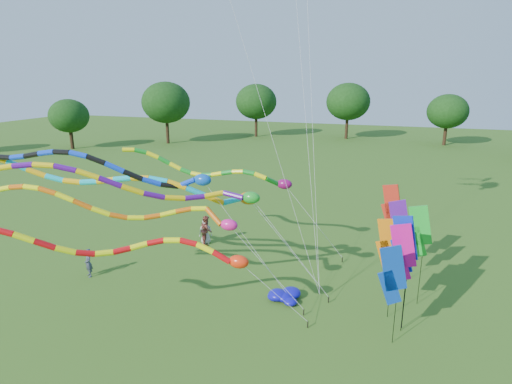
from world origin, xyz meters
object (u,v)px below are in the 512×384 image
(tube_kite_orange, at_px, (144,211))
(person_a, at_px, (205,231))
(blue_nylon_heap, at_px, (282,297))
(tube_kite_red, at_px, (149,250))
(person_c, at_px, (206,230))
(person_b, at_px, (88,263))

(tube_kite_orange, distance_m, person_a, 9.10)
(person_a, bearing_deg, blue_nylon_heap, -63.68)
(person_a, bearing_deg, tube_kite_red, -101.36)
(blue_nylon_heap, xyz_separation_m, person_a, (-6.48, 5.40, 0.59))
(person_a, distance_m, person_c, 0.14)
(person_c, bearing_deg, tube_kite_orange, 163.00)
(tube_kite_orange, height_order, person_b, tube_kite_orange)
(tube_kite_red, distance_m, person_c, 10.06)
(person_b, xyz_separation_m, person_c, (4.00, 6.09, 0.16))
(person_c, bearing_deg, blue_nylon_heap, -154.02)
(tube_kite_red, height_order, tube_kite_orange, tube_kite_orange)
(blue_nylon_heap, height_order, person_a, person_a)
(person_b, bearing_deg, person_a, 90.81)
(tube_kite_orange, distance_m, person_b, 6.71)
(blue_nylon_heap, relative_size, person_a, 1.04)
(person_a, bearing_deg, tube_kite_orange, -106.27)
(person_a, distance_m, person_b, 7.27)
(blue_nylon_heap, distance_m, person_b, 10.43)
(person_a, xyz_separation_m, person_b, (-3.92, -6.13, -0.05))
(blue_nylon_heap, distance_m, person_a, 8.45)
(person_b, bearing_deg, person_c, 90.06)
(person_b, bearing_deg, tube_kite_red, 4.09)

